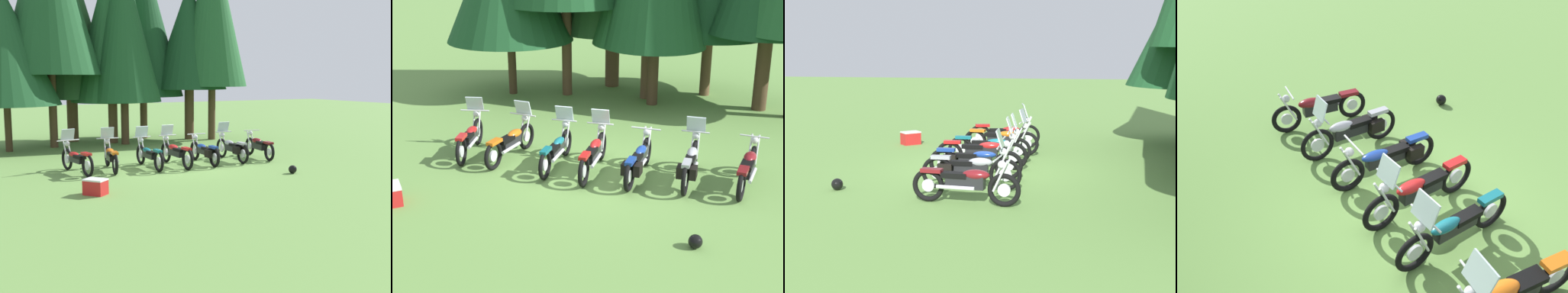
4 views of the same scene
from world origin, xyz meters
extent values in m
plane|color=#608C42|center=(0.00, 0.00, 0.00)|extent=(80.00, 80.00, 0.00)
torus|color=black|center=(-2.41, -0.65, 0.35)|extent=(0.20, 0.71, 0.70)
cylinder|color=silver|center=(-2.41, -0.65, 0.35)|extent=(0.09, 0.28, 0.27)
cube|color=black|center=(-2.29, 0.12, 0.46)|extent=(0.32, 0.80, 0.24)
ellipsoid|color=#D16014|center=(-2.26, 0.34, 0.61)|extent=(0.34, 0.58, 0.19)
cube|color=black|center=(-2.32, -0.09, 0.58)|extent=(0.32, 0.55, 0.10)
cube|color=#D16014|center=(-2.39, -0.57, 0.68)|extent=(0.25, 0.46, 0.08)
cylinder|color=silver|center=(-2.20, 0.76, 0.99)|extent=(0.74, 0.14, 0.04)
sphere|color=silver|center=(-2.19, 0.85, 0.87)|extent=(0.19, 0.19, 0.17)
cylinder|color=silver|center=(-2.19, -0.07, 0.37)|extent=(0.19, 0.78, 0.08)
cube|color=silver|center=(-2.20, 0.78, 1.17)|extent=(0.46, 0.21, 0.39)
torus|color=black|center=(-1.03, 0.74, 0.35)|extent=(0.10, 0.70, 0.70)
cylinder|color=silver|center=(-1.03, 0.74, 0.35)|extent=(0.05, 0.27, 0.27)
torus|color=black|center=(-1.01, -0.85, 0.35)|extent=(0.10, 0.70, 0.70)
cylinder|color=silver|center=(-1.01, -0.85, 0.35)|extent=(0.05, 0.27, 0.27)
cube|color=black|center=(-1.02, -0.05, 0.44)|extent=(0.18, 0.79, 0.22)
ellipsoid|color=#14606B|center=(-1.02, 0.17, 0.58)|extent=(0.22, 0.56, 0.17)
cube|color=black|center=(-1.02, -0.27, 0.55)|extent=(0.20, 0.53, 0.10)
cube|color=#14606B|center=(-1.02, -0.77, 0.68)|extent=(0.16, 0.44, 0.08)
cylinder|color=silver|center=(-1.09, 0.68, 0.65)|extent=(0.05, 0.34, 0.65)
cylinder|color=silver|center=(-0.96, 0.68, 0.65)|extent=(0.05, 0.34, 0.65)
cylinder|color=silver|center=(-1.03, 0.60, 0.98)|extent=(0.65, 0.04, 0.04)
sphere|color=silver|center=(-1.03, 0.69, 0.86)|extent=(0.17, 0.17, 0.17)
cylinder|color=silver|center=(-0.91, -0.23, 0.37)|extent=(0.09, 0.79, 0.08)
cube|color=silver|center=(-1.03, 0.62, 1.16)|extent=(0.44, 0.16, 0.39)
torus|color=black|center=(-0.08, 0.71, 0.36)|extent=(0.12, 0.72, 0.72)
cylinder|color=silver|center=(-0.08, 0.71, 0.36)|extent=(0.06, 0.28, 0.28)
torus|color=black|center=(-0.04, -0.97, 0.36)|extent=(0.12, 0.72, 0.72)
cylinder|color=silver|center=(-0.04, -0.97, 0.36)|extent=(0.06, 0.28, 0.28)
cube|color=black|center=(-0.06, -0.13, 0.47)|extent=(0.21, 0.84, 0.25)
ellipsoid|color=#B21919|center=(-0.07, 0.10, 0.62)|extent=(0.25, 0.60, 0.19)
cube|color=black|center=(-0.06, -0.37, 0.59)|extent=(0.24, 0.56, 0.10)
cube|color=#B21919|center=(-0.05, -0.89, 0.70)|extent=(0.19, 0.44, 0.08)
cylinder|color=silver|center=(-0.15, 0.64, 0.66)|extent=(0.05, 0.34, 0.65)
cylinder|color=silver|center=(-0.01, 0.65, 0.66)|extent=(0.05, 0.34, 0.65)
cylinder|color=silver|center=(-0.08, 0.57, 1.00)|extent=(0.66, 0.05, 0.04)
sphere|color=silver|center=(-0.08, 0.66, 0.88)|extent=(0.17, 0.17, 0.17)
cylinder|color=silver|center=(0.06, -0.32, 0.38)|extent=(0.10, 0.83, 0.08)
cube|color=silver|center=(-0.08, 0.59, 1.18)|extent=(0.44, 0.16, 0.39)
torus|color=black|center=(1.06, 0.68, 0.35)|extent=(0.14, 0.71, 0.70)
cylinder|color=silver|center=(1.06, 0.68, 0.35)|extent=(0.06, 0.27, 0.27)
torus|color=black|center=(0.99, -0.94, 0.35)|extent=(0.14, 0.71, 0.70)
cylinder|color=silver|center=(0.99, -0.94, 0.35)|extent=(0.06, 0.27, 0.27)
cube|color=black|center=(1.03, -0.13, 0.45)|extent=(0.22, 0.81, 0.22)
ellipsoid|color=navy|center=(1.04, 0.09, 0.59)|extent=(0.25, 0.58, 0.17)
cube|color=black|center=(1.02, -0.35, 0.56)|extent=(0.24, 0.54, 0.10)
cube|color=navy|center=(0.99, -0.86, 0.68)|extent=(0.19, 0.45, 0.08)
cylinder|color=silver|center=(0.99, 0.62, 0.65)|extent=(0.06, 0.34, 0.65)
cylinder|color=silver|center=(1.13, 0.61, 0.65)|extent=(0.06, 0.34, 0.65)
cylinder|color=silver|center=(1.06, 0.54, 0.99)|extent=(0.71, 0.07, 0.04)
sphere|color=silver|center=(1.06, 0.63, 0.87)|extent=(0.18, 0.18, 0.17)
cylinder|color=silver|center=(1.13, -0.31, 0.37)|extent=(0.12, 0.80, 0.08)
cube|color=black|center=(0.85, -0.73, 0.45)|extent=(0.15, 0.33, 0.26)
cube|color=black|center=(1.14, -0.74, 0.45)|extent=(0.15, 0.33, 0.26)
torus|color=black|center=(2.23, 0.72, 0.37)|extent=(0.11, 0.74, 0.73)
cylinder|color=silver|center=(2.23, 0.72, 0.37)|extent=(0.06, 0.29, 0.29)
torus|color=black|center=(2.19, -0.82, 0.37)|extent=(0.11, 0.74, 0.73)
cylinder|color=silver|center=(2.19, -0.82, 0.37)|extent=(0.06, 0.29, 0.29)
cube|color=black|center=(2.21, -0.05, 0.48)|extent=(0.20, 0.77, 0.25)
ellipsoid|color=#9EA0A8|center=(2.22, 0.16, 0.63)|extent=(0.24, 0.55, 0.20)
cube|color=black|center=(2.21, -0.26, 0.60)|extent=(0.23, 0.51, 0.10)
cube|color=#9EA0A8|center=(2.20, -0.74, 0.72)|extent=(0.18, 0.44, 0.08)
cylinder|color=silver|center=(2.16, 0.66, 0.66)|extent=(0.05, 0.34, 0.65)
cylinder|color=silver|center=(2.30, 0.66, 0.66)|extent=(0.05, 0.34, 0.65)
cylinder|color=silver|center=(2.22, 0.58, 1.00)|extent=(0.65, 0.05, 0.04)
sphere|color=silver|center=(2.23, 0.67, 0.88)|extent=(0.17, 0.17, 0.17)
cylinder|color=silver|center=(2.32, -0.22, 0.39)|extent=(0.10, 0.76, 0.08)
cube|color=silver|center=(2.22, 0.60, 1.18)|extent=(0.44, 0.16, 0.39)
cube|color=black|center=(2.05, -0.62, 0.47)|extent=(0.15, 0.32, 0.26)
cube|color=black|center=(2.34, -0.62, 0.47)|extent=(0.15, 0.32, 0.26)
torus|color=black|center=(3.57, 0.83, 0.34)|extent=(0.19, 0.69, 0.69)
cylinder|color=silver|center=(3.57, 0.83, 0.34)|extent=(0.08, 0.27, 0.26)
torus|color=black|center=(3.37, -0.77, 0.34)|extent=(0.19, 0.69, 0.69)
cylinder|color=silver|center=(3.37, -0.77, 0.34)|extent=(0.08, 0.27, 0.26)
cube|color=black|center=(3.47, 0.03, 0.46)|extent=(0.32, 0.82, 0.27)
ellipsoid|color=maroon|center=(3.50, 0.25, 0.63)|extent=(0.35, 0.60, 0.21)
cube|color=black|center=(3.44, -0.19, 0.60)|extent=(0.32, 0.56, 0.10)
cube|color=maroon|center=(3.38, -0.69, 0.66)|extent=(0.26, 0.46, 0.08)
cylinder|color=silver|center=(3.48, 0.78, 0.64)|extent=(0.09, 0.34, 0.65)
cylinder|color=silver|center=(3.65, 0.76, 0.64)|extent=(0.09, 0.34, 0.65)
cylinder|color=silver|center=(3.56, 0.69, 0.98)|extent=(0.66, 0.12, 0.04)
sphere|color=silver|center=(3.57, 0.78, 0.86)|extent=(0.19, 0.19, 0.17)
cylinder|color=silver|center=(3.58, -0.16, 0.36)|extent=(0.18, 0.80, 0.08)
sphere|color=black|center=(2.67, -3.01, 0.13)|extent=(0.26, 0.26, 0.26)
camera|label=1|loc=(-7.04, -15.20, 3.02)|focal=45.13mm
camera|label=2|loc=(3.33, -12.20, 5.32)|focal=52.35mm
camera|label=3|loc=(15.70, 2.07, 3.29)|focal=57.55mm
camera|label=4|loc=(-3.91, 3.34, 4.94)|focal=36.09mm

